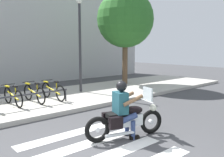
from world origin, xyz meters
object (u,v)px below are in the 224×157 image
at_px(rider, 123,106).
at_px(street_lamp, 80,37).
at_px(tree_near_rack, 125,19).
at_px(bicycle_5, 13,96).
at_px(bicycle_6, 34,93).
at_px(bicycle_7, 53,91).
at_px(motorcycle, 126,120).

bearing_deg(rider, street_lamp, 66.79).
bearing_deg(tree_near_rack, bicycle_5, -169.90).
bearing_deg(tree_near_rack, street_lamp, -173.11).
bearing_deg(bicycle_6, bicycle_7, 0.02).
bearing_deg(bicycle_7, street_lamp, 23.32).
height_order(bicycle_5, tree_near_rack, tree_near_rack).
relative_size(bicycle_5, street_lamp, 0.35).
bearing_deg(street_lamp, bicycle_5, -166.84).
bearing_deg(street_lamp, motorcycle, -112.44).
bearing_deg(bicycle_7, rider, -95.47).
xyz_separation_m(motorcycle, street_lamp, (2.20, 5.34, 2.25)).
height_order(motorcycle, bicycle_6, motorcycle).
height_order(bicycle_5, street_lamp, street_lamp).
height_order(rider, street_lamp, street_lamp).
bearing_deg(bicycle_5, bicycle_6, -0.01).
bearing_deg(bicycle_5, rider, -76.03).
height_order(rider, tree_near_rack, tree_near_rack).
relative_size(rider, street_lamp, 0.32).
xyz_separation_m(bicycle_6, bicycle_7, (0.78, 0.00, -0.00)).
distance_m(motorcycle, bicycle_5, 4.70).
xyz_separation_m(motorcycle, bicycle_6, (-0.42, 4.54, 0.05)).
xyz_separation_m(motorcycle, bicycle_7, (0.36, 4.54, 0.05)).
relative_size(rider, bicycle_6, 0.86).
bearing_deg(rider, tree_near_rack, 45.62).
bearing_deg(tree_near_rack, motorcycle, -133.87).
bearing_deg(motorcycle, bicycle_6, 95.27).
xyz_separation_m(bicycle_5, tree_near_rack, (6.71, 1.20, 3.30)).
height_order(bicycle_7, street_lamp, street_lamp).
distance_m(bicycle_6, bicycle_7, 0.78).
xyz_separation_m(motorcycle, tree_near_rack, (5.52, 5.74, 3.34)).
bearing_deg(rider, motorcycle, -19.63).
bearing_deg(motorcycle, bicycle_7, 85.48).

